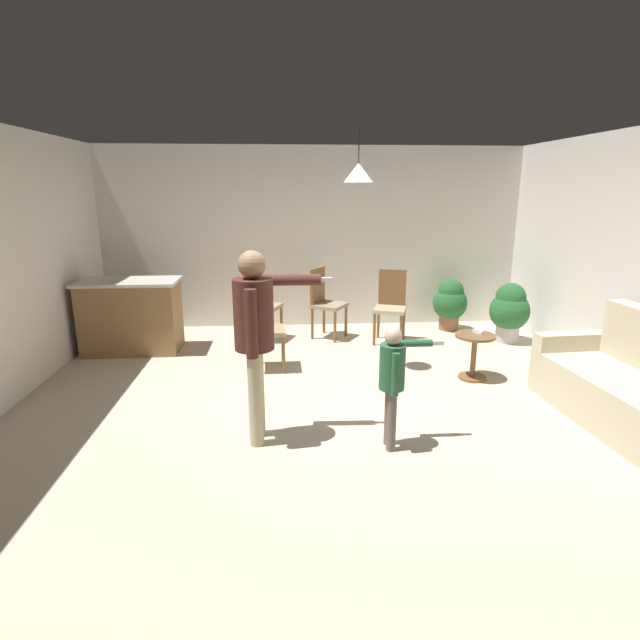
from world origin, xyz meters
TOP-DOWN VIEW (x-y plane):
  - ground at (0.00, 0.00)m, footprint 7.68×7.68m
  - wall_back at (0.00, 3.20)m, footprint 6.40×0.10m
  - couch_floral at (2.68, -0.47)m, footprint 0.96×1.85m
  - kitchen_counter at (-2.45, 2.00)m, footprint 1.26×0.66m
  - side_table_by_couch at (1.65, 0.71)m, footprint 0.44×0.44m
  - person_adult at (-0.69, -0.53)m, footprint 0.81×0.47m
  - person_child at (0.41, -0.74)m, footprint 0.55×0.30m
  - dining_chair_by_counter at (-0.73, 1.20)m, footprint 0.43×0.43m
  - dining_chair_near_wall at (1.02, 2.20)m, footprint 0.53×0.53m
  - dining_chair_centre_back at (0.12, 2.47)m, footprint 0.58×0.58m
  - dining_chair_spare at (-0.81, 2.45)m, footprint 0.55×0.55m
  - potted_plant_corner at (2.66, 2.06)m, footprint 0.54×0.54m
  - potted_plant_by_wall at (2.04, 2.72)m, footprint 0.51×0.51m
  - spare_remote_on_table at (1.70, 0.76)m, footprint 0.09×0.13m
  - ceiling_light_pendant at (0.36, 1.05)m, footprint 0.32×0.32m

SIDE VIEW (x-z plane):
  - ground at x=0.00m, z-range 0.00..0.00m
  - side_table_by_couch at x=1.65m, z-range 0.07..0.59m
  - couch_floral at x=2.68m, z-range -0.17..0.83m
  - potted_plant_by_wall at x=2.04m, z-range 0.04..0.82m
  - potted_plant_corner at x=2.66m, z-range 0.04..0.88m
  - kitchen_counter at x=-2.45m, z-range 0.00..0.95m
  - spare_remote_on_table at x=1.70m, z-range 0.52..0.56m
  - dining_chair_by_counter at x=-0.73m, z-range 0.05..1.05m
  - dining_chair_near_wall at x=1.02m, z-range 0.05..1.05m
  - dining_chair_centre_back at x=0.12m, z-range 0.05..1.05m
  - dining_chair_spare at x=-0.81m, z-range 0.05..1.05m
  - person_child at x=0.41m, z-range 0.13..1.16m
  - person_adult at x=-0.69m, z-range 0.20..1.82m
  - wall_back at x=0.00m, z-range 0.00..2.70m
  - ceiling_light_pendant at x=0.36m, z-range 1.98..2.53m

